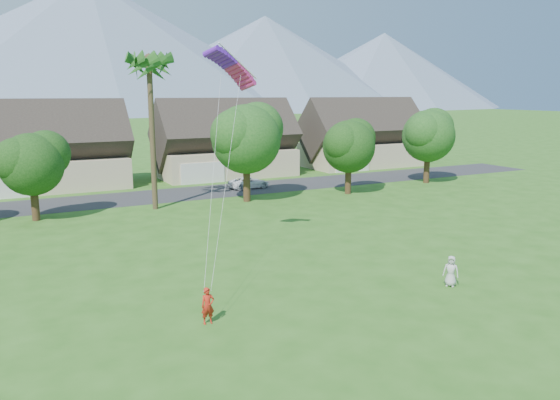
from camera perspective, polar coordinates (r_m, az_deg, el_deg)
ground at (r=22.09m, az=12.36°, el=-14.27°), size 500.00×500.00×0.00m
street at (r=51.74m, az=-12.27°, el=0.44°), size 90.00×7.00×0.01m
kite_flyer at (r=23.04m, az=-7.56°, el=-10.90°), size 0.58×0.39×1.55m
watcher at (r=28.32m, az=17.43°, el=-7.09°), size 0.85×0.89×1.54m
parked_car at (r=54.57m, az=-3.25°, el=1.83°), size 4.27×2.21×1.15m
mountain_ridge at (r=276.89m, az=-23.12°, el=14.35°), size 540.00×240.00×70.00m
houses_row at (r=60.03m, az=-14.21°, el=5.12°), size 72.75×8.19×8.86m
tree_row at (r=44.94m, az=-11.90°, el=5.16°), size 62.27×6.67×8.45m
fan_palm at (r=45.13m, az=-13.54°, el=13.91°), size 3.00×3.00×13.80m
parafoil_kite at (r=31.34m, az=-5.14°, el=13.87°), size 3.58×1.45×0.50m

